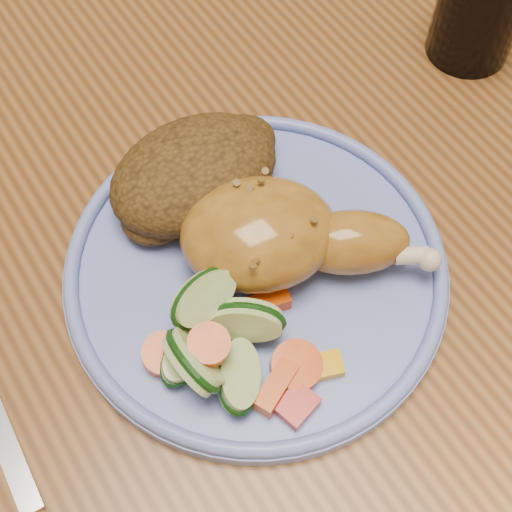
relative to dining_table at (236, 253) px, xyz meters
name	(u,v)px	position (x,y,z in m)	size (l,w,h in m)	color
ground	(246,453)	(0.00, 0.00, -0.67)	(4.00, 4.00, 0.00)	#52311C
dining_table	(236,253)	(0.00, 0.00, 0.00)	(0.90, 1.40, 0.75)	brown
plate	(256,271)	(-0.02, -0.06, 0.09)	(0.26, 0.26, 0.01)	#667ACC
plate_rim	(256,263)	(-0.02, -0.06, 0.10)	(0.26, 0.26, 0.01)	#667ACC
chicken_leg	(281,236)	(0.00, -0.06, 0.12)	(0.16, 0.14, 0.05)	#A66F23
rice_pilaf	(197,173)	(-0.02, 0.01, 0.12)	(0.13, 0.09, 0.05)	#4F3413
vegetable_pile	(222,346)	(-0.07, -0.11, 0.11)	(0.11, 0.12, 0.06)	#A50A05
drinking_glass	(480,6)	(0.24, 0.02, 0.13)	(0.07, 0.07, 0.09)	black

